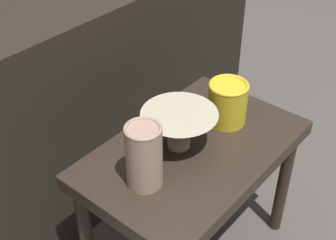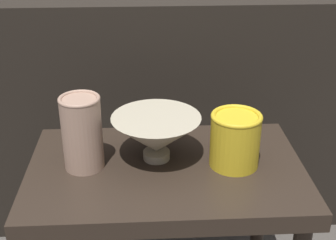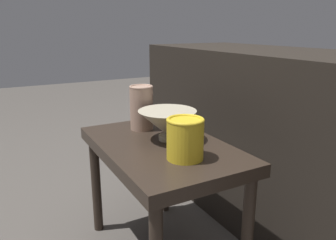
{
  "view_description": "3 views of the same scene",
  "coord_description": "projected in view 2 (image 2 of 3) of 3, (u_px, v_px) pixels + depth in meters",
  "views": [
    {
      "loc": [
        -0.75,
        -0.54,
        1.2
      ],
      "look_at": [
        -0.06,
        0.04,
        0.53
      ],
      "focal_mm": 50.0,
      "sensor_mm": 36.0,
      "label": 1
    },
    {
      "loc": [
        -0.04,
        -0.86,
        0.96
      ],
      "look_at": [
        0.01,
        0.05,
        0.51
      ],
      "focal_mm": 50.0,
      "sensor_mm": 36.0,
      "label": 2
    },
    {
      "loc": [
        0.89,
        -0.46,
        0.79
      ],
      "look_at": [
        0.02,
        0.02,
        0.51
      ],
      "focal_mm": 35.0,
      "sensor_mm": 36.0,
      "label": 3
    }
  ],
  "objects": [
    {
      "name": "table",
      "position": [
        166.0,
        189.0,
        1.04
      ],
      "size": [
        0.59,
        0.38,
        0.43
      ],
      "color": "#2D231C",
      "rests_on": "ground_plane"
    },
    {
      "name": "couch_backdrop",
      "position": [
        157.0,
        97.0,
        1.53
      ],
      "size": [
        1.42,
        0.5,
        0.7
      ],
      "color": "black",
      "rests_on": "ground_plane"
    },
    {
      "name": "bowl",
      "position": [
        156.0,
        135.0,
        1.01
      ],
      "size": [
        0.19,
        0.19,
        0.1
      ],
      "color": "#B2A88E",
      "rests_on": "table"
    },
    {
      "name": "vase_textured_left",
      "position": [
        82.0,
        132.0,
        0.97
      ],
      "size": [
        0.09,
        0.09,
        0.16
      ],
      "color": "tan",
      "rests_on": "table"
    },
    {
      "name": "vase_colorful_right",
      "position": [
        235.0,
        140.0,
        0.99
      ],
      "size": [
        0.11,
        0.11,
        0.12
      ],
      "color": "gold",
      "rests_on": "table"
    }
  ]
}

